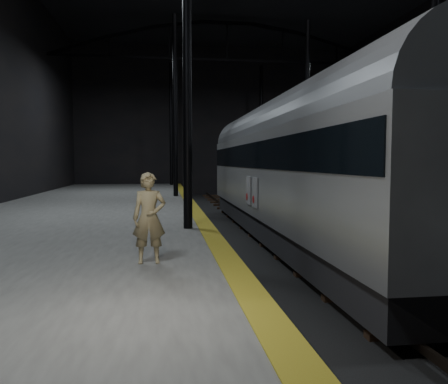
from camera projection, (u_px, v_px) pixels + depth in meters
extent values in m
plane|color=black|center=(278.00, 236.00, 17.26)|extent=(44.00, 44.00, 0.00)
cube|color=#4C4C4A|center=(82.00, 227.00, 16.19)|extent=(9.00, 43.80, 1.00)
cube|color=olive|center=(196.00, 212.00, 16.74)|extent=(0.50, 43.80, 0.01)
cube|color=#3F3328|center=(261.00, 232.00, 17.15)|extent=(0.08, 43.00, 0.14)
cube|color=#3F3328|center=(296.00, 231.00, 17.35)|extent=(0.08, 43.00, 0.14)
cube|color=black|center=(278.00, 234.00, 17.26)|extent=(2.40, 42.00, 0.12)
cylinder|color=black|center=(187.00, 53.00, 12.36)|extent=(0.26, 0.26, 10.00)
cylinder|color=black|center=(434.00, 62.00, 13.42)|extent=(0.26, 0.26, 10.00)
cylinder|color=black|center=(175.00, 106.00, 24.22)|extent=(0.26, 0.26, 10.00)
cylinder|color=black|center=(307.00, 109.00, 25.27)|extent=(0.26, 0.26, 10.00)
cylinder|color=black|center=(171.00, 124.00, 36.07)|extent=(0.26, 0.26, 10.00)
cylinder|color=black|center=(261.00, 126.00, 37.13)|extent=(0.26, 0.26, 10.00)
cube|color=black|center=(227.00, 60.00, 30.39)|extent=(23.60, 0.15, 0.18)
cube|color=#96989D|center=(289.00, 174.00, 15.80)|extent=(2.81, 19.40, 2.91)
cube|color=black|center=(288.00, 224.00, 15.92)|extent=(2.57, 19.01, 0.82)
cube|color=black|center=(289.00, 156.00, 15.75)|extent=(2.87, 19.11, 0.87)
cylinder|color=slate|center=(289.00, 134.00, 15.70)|extent=(2.76, 19.21, 2.76)
cube|color=black|center=(379.00, 287.00, 9.24)|extent=(1.75, 2.13, 0.34)
cube|color=black|center=(251.00, 213.00, 22.66)|extent=(1.75, 2.13, 0.34)
cube|color=silver|center=(255.00, 193.00, 14.68)|extent=(0.04, 0.73, 1.02)
cube|color=silver|center=(249.00, 190.00, 15.83)|extent=(0.04, 0.73, 1.02)
cylinder|color=maroon|center=(254.00, 199.00, 14.87)|extent=(0.03, 0.25, 0.25)
cylinder|color=maroon|center=(247.00, 197.00, 16.02)|extent=(0.03, 0.25, 0.25)
imported|color=#918159|center=(149.00, 218.00, 8.30)|extent=(0.65, 0.44, 1.73)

